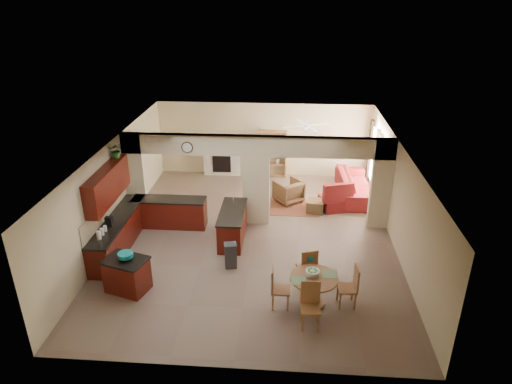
# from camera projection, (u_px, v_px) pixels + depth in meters

# --- Properties ---
(floor) EXTENTS (10.00, 10.00, 0.00)m
(floor) POSITION_uv_depth(u_px,v_px,m) (254.00, 238.00, 13.34)
(floor) COLOR #766251
(floor) RESTS_ON ground
(ceiling) EXTENTS (10.00, 10.00, 0.00)m
(ceiling) POSITION_uv_depth(u_px,v_px,m) (253.00, 147.00, 12.18)
(ceiling) COLOR white
(ceiling) RESTS_ON wall_back
(wall_back) EXTENTS (8.00, 0.00, 8.00)m
(wall_back) POSITION_uv_depth(u_px,v_px,m) (264.00, 140.00, 17.30)
(wall_back) COLOR beige
(wall_back) RESTS_ON floor
(wall_front) EXTENTS (8.00, 0.00, 8.00)m
(wall_front) POSITION_uv_depth(u_px,v_px,m) (232.00, 310.00, 8.22)
(wall_front) COLOR beige
(wall_front) RESTS_ON floor
(wall_left) EXTENTS (0.00, 10.00, 10.00)m
(wall_left) POSITION_uv_depth(u_px,v_px,m) (114.00, 190.00, 13.03)
(wall_left) COLOR beige
(wall_left) RESTS_ON floor
(wall_right) EXTENTS (0.00, 10.00, 10.00)m
(wall_right) POSITION_uv_depth(u_px,v_px,m) (399.00, 199.00, 12.49)
(wall_right) COLOR beige
(wall_right) RESTS_ON floor
(partition_left_pier) EXTENTS (0.60, 0.25, 2.80)m
(partition_left_pier) POSITION_uv_depth(u_px,v_px,m) (135.00, 177.00, 13.92)
(partition_left_pier) COLOR beige
(partition_left_pier) RESTS_ON floor
(partition_center_pier) EXTENTS (0.80, 0.25, 2.20)m
(partition_center_pier) POSITION_uv_depth(u_px,v_px,m) (256.00, 190.00, 13.79)
(partition_center_pier) COLOR beige
(partition_center_pier) RESTS_ON floor
(partition_right_pier) EXTENTS (0.60, 0.25, 2.80)m
(partition_right_pier) POSITION_uv_depth(u_px,v_px,m) (381.00, 184.00, 13.42)
(partition_right_pier) COLOR beige
(partition_right_pier) RESTS_ON floor
(partition_header) EXTENTS (8.00, 0.25, 0.60)m
(partition_header) POSITION_uv_depth(u_px,v_px,m) (256.00, 146.00, 13.22)
(partition_header) COLOR beige
(partition_header) RESTS_ON partition_center_pier
(kitchen_counter) EXTENTS (2.52, 3.29, 1.48)m
(kitchen_counter) POSITION_uv_depth(u_px,v_px,m) (140.00, 224.00, 13.14)
(kitchen_counter) COLOR #441007
(kitchen_counter) RESTS_ON floor
(upper_cabinets) EXTENTS (0.35, 2.40, 0.90)m
(upper_cabinets) POSITION_uv_depth(u_px,v_px,m) (108.00, 185.00, 12.08)
(upper_cabinets) COLOR #441007
(upper_cabinets) RESTS_ON wall_left
(peninsula) EXTENTS (0.70, 1.85, 0.91)m
(peninsula) POSITION_uv_depth(u_px,v_px,m) (232.00, 225.00, 13.09)
(peninsula) COLOR #441007
(peninsula) RESTS_ON floor
(wall_clock) EXTENTS (0.34, 0.03, 0.34)m
(wall_clock) POSITION_uv_depth(u_px,v_px,m) (187.00, 147.00, 13.24)
(wall_clock) COLOR #453017
(wall_clock) RESTS_ON partition_header
(rug) EXTENTS (1.60, 1.30, 0.01)m
(rug) POSITION_uv_depth(u_px,v_px,m) (294.00, 207.00, 15.17)
(rug) COLOR brown
(rug) RESTS_ON floor
(fireplace) EXTENTS (1.60, 0.35, 1.20)m
(fireplace) POSITION_uv_depth(u_px,v_px,m) (222.00, 160.00, 17.58)
(fireplace) COLOR beige
(fireplace) RESTS_ON floor
(shelving_unit) EXTENTS (1.00, 0.32, 1.80)m
(shelving_unit) POSITION_uv_depth(u_px,v_px,m) (273.00, 154.00, 17.32)
(shelving_unit) COLOR brown
(shelving_unit) RESTS_ON floor
(window_a) EXTENTS (0.02, 0.90, 1.90)m
(window_a) POSITION_uv_depth(u_px,v_px,m) (382.00, 174.00, 14.67)
(window_a) COLOR white
(window_a) RESTS_ON wall_right
(window_b) EXTENTS (0.02, 0.90, 1.90)m
(window_b) POSITION_uv_depth(u_px,v_px,m) (373.00, 156.00, 16.21)
(window_b) COLOR white
(window_b) RESTS_ON wall_right
(glazed_door) EXTENTS (0.02, 0.70, 2.10)m
(glazed_door) POSITION_uv_depth(u_px,v_px,m) (377.00, 169.00, 15.50)
(glazed_door) COLOR white
(glazed_door) RESTS_ON wall_right
(drape_a_left) EXTENTS (0.10, 0.28, 2.30)m
(drape_a_left) POSITION_uv_depth(u_px,v_px,m) (384.00, 181.00, 14.12)
(drape_a_left) COLOR #461F1C
(drape_a_left) RESTS_ON wall_right
(drape_a_right) EXTENTS (0.10, 0.28, 2.30)m
(drape_a_right) POSITION_uv_depth(u_px,v_px,m) (378.00, 167.00, 15.21)
(drape_a_right) COLOR #461F1C
(drape_a_right) RESTS_ON wall_right
(drape_b_left) EXTENTS (0.10, 0.28, 2.30)m
(drape_b_left) POSITION_uv_depth(u_px,v_px,m) (375.00, 162.00, 15.67)
(drape_b_left) COLOR #461F1C
(drape_b_left) RESTS_ON wall_right
(drape_b_right) EXTENTS (0.10, 0.28, 2.30)m
(drape_b_right) POSITION_uv_depth(u_px,v_px,m) (370.00, 151.00, 16.76)
(drape_b_right) COLOR #461F1C
(drape_b_right) RESTS_ON wall_right
(ceiling_fan) EXTENTS (1.00, 1.00, 0.10)m
(ceiling_fan) POSITION_uv_depth(u_px,v_px,m) (306.00, 126.00, 14.91)
(ceiling_fan) COLOR white
(ceiling_fan) RESTS_ON ceiling
(kitchen_island) EXTENTS (1.16, 0.97, 0.86)m
(kitchen_island) POSITION_uv_depth(u_px,v_px,m) (127.00, 275.00, 10.90)
(kitchen_island) COLOR #441007
(kitchen_island) RESTS_ON floor
(teal_bowl) EXTENTS (0.36, 0.36, 0.17)m
(teal_bowl) POSITION_uv_depth(u_px,v_px,m) (126.00, 256.00, 10.70)
(teal_bowl) COLOR teal
(teal_bowl) RESTS_ON kitchen_island
(trash_can) EXTENTS (0.35, 0.31, 0.64)m
(trash_can) POSITION_uv_depth(u_px,v_px,m) (231.00, 256.00, 11.85)
(trash_can) COLOR #2A2A2C
(trash_can) RESTS_ON floor
(dining_table) EXTENTS (1.10, 1.10, 0.75)m
(dining_table) POSITION_uv_depth(u_px,v_px,m) (314.00, 286.00, 10.36)
(dining_table) COLOR brown
(dining_table) RESTS_ON floor
(fruit_bowl) EXTENTS (0.32, 0.32, 0.17)m
(fruit_bowl) POSITION_uv_depth(u_px,v_px,m) (312.00, 273.00, 10.27)
(fruit_bowl) COLOR #65C029
(fruit_bowl) RESTS_ON dining_table
(sofa) EXTENTS (2.78, 1.18, 0.80)m
(sofa) POSITION_uv_depth(u_px,v_px,m) (355.00, 185.00, 15.86)
(sofa) COLOR maroon
(sofa) RESTS_ON floor
(chaise) EXTENTS (1.22, 1.10, 0.40)m
(chaise) POSITION_uv_depth(u_px,v_px,m) (336.00, 203.00, 15.05)
(chaise) COLOR maroon
(chaise) RESTS_ON floor
(armchair) EXTENTS (1.15, 1.15, 0.76)m
(armchair) POSITION_uv_depth(u_px,v_px,m) (288.00, 191.00, 15.44)
(armchair) COLOR maroon
(armchair) RESTS_ON floor
(ottoman) EXTENTS (0.61, 0.61, 0.39)m
(ottoman) POSITION_uv_depth(u_px,v_px,m) (315.00, 206.00, 14.84)
(ottoman) COLOR maroon
(ottoman) RESTS_ON floor
(plant) EXTENTS (0.46, 0.43, 0.43)m
(plant) POSITION_uv_depth(u_px,v_px,m) (116.00, 150.00, 12.60)
(plant) COLOR #194D14
(plant) RESTS_ON upper_cabinets
(chair_north) EXTENTS (0.53, 0.53, 1.02)m
(chair_north) POSITION_uv_depth(u_px,v_px,m) (308.00, 266.00, 11.03)
(chair_north) COLOR brown
(chair_north) RESTS_ON floor
(chair_east) EXTENTS (0.45, 0.45, 1.02)m
(chair_east) POSITION_uv_depth(u_px,v_px,m) (351.00, 285.00, 10.33)
(chair_east) COLOR brown
(chair_east) RESTS_ON floor
(chair_south) EXTENTS (0.44, 0.44, 1.02)m
(chair_south) POSITION_uv_depth(u_px,v_px,m) (310.00, 302.00, 9.76)
(chair_south) COLOR brown
(chair_south) RESTS_ON floor
(chair_west) EXTENTS (0.43, 0.42, 1.02)m
(chair_west) POSITION_uv_depth(u_px,v_px,m) (277.00, 286.00, 10.29)
(chair_west) COLOR brown
(chair_west) RESTS_ON floor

